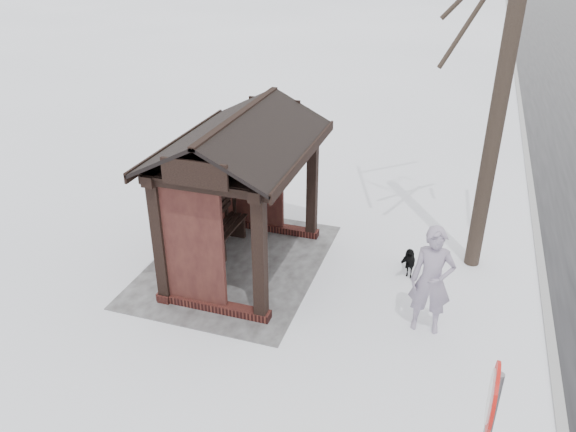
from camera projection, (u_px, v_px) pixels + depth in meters
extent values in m
plane|color=white|center=(246.00, 265.00, 11.00)|extent=(120.00, 120.00, 0.00)
cube|color=gray|center=(548.00, 320.00, 9.46)|extent=(120.00, 0.15, 0.06)
cube|color=gray|center=(236.00, 263.00, 11.05)|extent=(4.20, 3.20, 0.02)
cube|color=#361513|center=(204.00, 255.00, 11.22)|extent=(3.30, 0.22, 0.16)
cube|color=#361513|center=(272.00, 227.00, 12.23)|extent=(0.22, 2.10, 0.16)
cube|color=#361513|center=(213.00, 306.00, 9.70)|extent=(0.22, 2.10, 0.16)
cube|color=black|center=(312.00, 188.00, 11.49)|extent=(0.20, 0.20, 2.30)
cube|color=black|center=(260.00, 262.00, 8.96)|extent=(0.20, 0.20, 2.30)
cube|color=black|center=(231.00, 177.00, 11.99)|extent=(0.20, 0.20, 2.30)
cube|color=black|center=(160.00, 244.00, 9.46)|extent=(0.20, 0.20, 2.30)
cube|color=black|center=(200.00, 203.00, 10.69)|extent=(2.80, 0.08, 2.14)
cube|color=black|center=(257.00, 177.00, 11.79)|extent=(0.08, 1.17, 2.14)
cube|color=black|center=(191.00, 245.00, 9.26)|extent=(0.08, 1.17, 2.14)
cube|color=black|center=(289.00, 158.00, 9.67)|extent=(3.40, 0.20, 0.18)
cube|color=black|center=(195.00, 147.00, 10.17)|extent=(3.40, 0.20, 0.18)
cylinder|color=black|center=(511.00, 40.00, 9.13)|extent=(0.29, 0.29, 8.55)
imported|color=gray|center=(432.00, 281.00, 8.87)|extent=(0.47, 0.70, 1.87)
imported|color=black|center=(407.00, 260.00, 10.67)|extent=(0.71, 0.44, 0.55)
cylinder|color=#B7120D|center=(493.00, 397.00, 4.96)|extent=(0.65, 0.06, 0.65)
cylinder|color=white|center=(491.00, 396.00, 4.97)|extent=(0.50, 0.06, 0.50)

